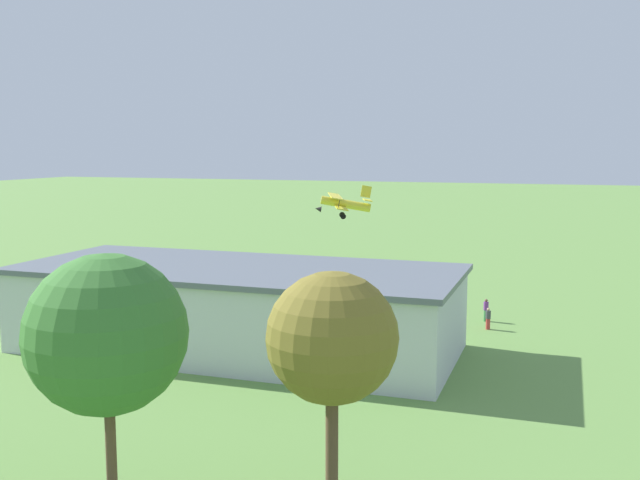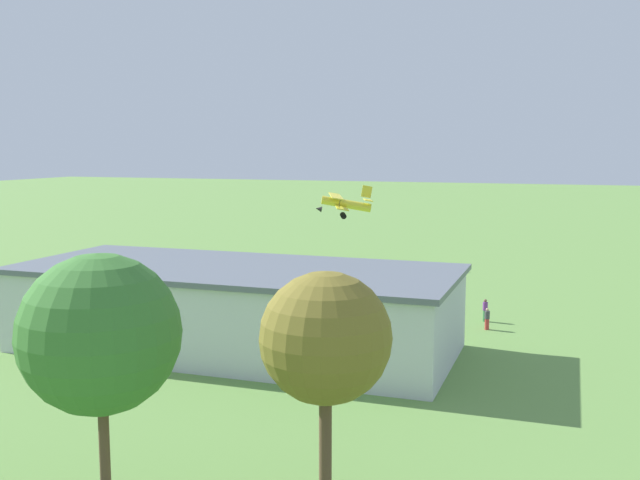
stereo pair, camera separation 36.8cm
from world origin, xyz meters
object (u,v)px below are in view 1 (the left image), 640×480
Objects in this scene: tree_behind_hangar_right at (332,339)px; person_watching_takeoff at (486,310)px; person_at_fence_line at (218,290)px; tree_near_perimeter_road at (107,335)px; biplane at (343,203)px; person_crossing_taxiway at (436,302)px; person_walking_on_apron at (488,319)px; hangar at (238,308)px; car_red at (104,289)px; car_white at (41,285)px.

person_watching_takeoff is at bearing -93.64° from tree_behind_hangar_right.
tree_near_perimeter_road is at bearing 111.51° from person_at_fence_line.
biplane is 1.03× the size of tree_behind_hangar_right.
biplane is at bearing -55.22° from person_crossing_taxiway.
tree_behind_hangar_right is (2.47, 29.70, 5.81)m from person_walking_on_apron.
hangar is 16.46m from person_at_fence_line.
car_red is 2.66× the size of person_at_fence_line.
biplane is 29.45m from person_watching_takeoff.
tree_behind_hangar_right is (-12.73, 18.97, 3.82)m from hangar.
biplane reaches higher than person_walking_on_apron.
hangar reaches higher than car_red.
tree_behind_hangar_right is (-2.14, 33.86, 5.75)m from person_crossing_taxiway.
person_walking_on_apron is 0.18× the size of tree_behind_hangar_right.
hangar is at bearing 41.84° from person_watching_takeoff.
person_at_fence_line is at bearing -1.69° from person_watching_takeoff.
tree_near_perimeter_road is at bearing 73.96° from person_walking_on_apron.
car_white and person_walking_on_apron have the same top height.
tree_behind_hangar_right is at bearing -154.56° from tree_near_perimeter_road.
biplane is 56.75m from tree_behind_hangar_right.
person_watching_takeoff is (-33.02, -2.29, 0.06)m from car_red.
person_watching_takeoff is 1.03× the size of person_at_fence_line.
biplane is 0.95× the size of tree_near_perimeter_road.
tree_near_perimeter_road is at bearing 25.44° from tree_behind_hangar_right.
car_red is 6.73m from car_white.
person_crossing_taxiway is at bearing -172.20° from car_red.
car_white is at bearing 10.86° from person_at_fence_line.
car_red is at bearing -0.37° from person_walking_on_apron.
biplane is at bearing -120.90° from car_red.
person_watching_takeoff reaches higher than person_at_fence_line.
tree_behind_hangar_right is at bearing 86.36° from person_watching_takeoff.
car_red is at bearing 59.10° from biplane.
person_crossing_taxiway is (-28.83, -3.95, 0.04)m from car_red.
tree_near_perimeter_road is (9.07, 35.54, 6.12)m from person_watching_takeoff.
person_crossing_taxiway is (-35.57, -4.12, 0.03)m from car_white.
car_red is 29.10m from person_crossing_taxiway.
person_walking_on_apron is at bearing 179.94° from car_white.
person_watching_takeoff is at bearing -104.32° from tree_near_perimeter_road.
biplane reaches higher than car_red.
tree_near_perimeter_road reaches higher than hangar.
person_crossing_taxiway is 0.19× the size of tree_behind_hangar_right.
hangar is at bearing 54.58° from person_crossing_taxiway.
tree_near_perimeter_road is at bearing 99.19° from biplane.
biplane is 2.05× the size of car_red.
person_walking_on_apron is at bearing -106.04° from tree_near_perimeter_road.
person_walking_on_apron is 0.16× the size of tree_near_perimeter_road.
person_at_fence_line is 0.17× the size of tree_near_perimeter_road.
person_crossing_taxiway is 38.02m from tree_near_perimeter_road.
person_watching_takeoff is at bearing 158.33° from person_crossing_taxiway.
biplane is at bearing -80.81° from tree_near_perimeter_road.
person_watching_takeoff is at bearing -138.16° from hangar.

